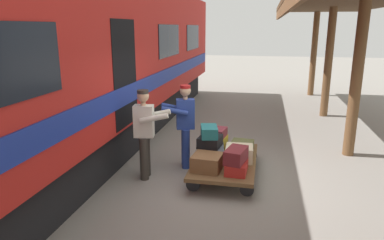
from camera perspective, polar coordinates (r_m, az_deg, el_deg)
name	(u,v)px	position (r m, az deg, el deg)	size (l,w,h in m)	color
ground_plane	(227,178)	(6.93, 5.60, -9.28)	(60.00, 60.00, 0.00)	gray
train_car	(53,66)	(7.55, -21.41, 8.02)	(3.03, 18.27, 4.00)	#B21E19
luggage_cart	(225,161)	(7.00, 5.35, -6.62)	(1.19, 2.12, 0.32)	brown
suitcase_olive_duffel	(241,146)	(7.48, 7.89, -4.21)	(0.44, 0.61, 0.17)	brown
suitcase_yellow_case	(216,142)	(7.52, 3.87, -3.61)	(0.41, 0.48, 0.27)	gold
suitcase_slate_roller	(212,152)	(6.97, 3.21, -5.18)	(0.46, 0.58, 0.25)	#4C515B
suitcase_brown_leather	(207,162)	(6.43, 2.43, -6.79)	(0.51, 0.50, 0.28)	brown
suitcase_red_plastic	(237,167)	(6.39, 7.16, -7.45)	(0.36, 0.57, 0.19)	#AD231E
suitcase_cream_canvas	(239,153)	(6.92, 7.57, -5.30)	(0.51, 0.46, 0.29)	beige
suitcase_burgundy_valise	(217,133)	(7.41, 4.00, -2.04)	(0.35, 0.44, 0.18)	maroon
suitcase_black_hardshell	(210,141)	(6.88, 2.91, -3.45)	(0.40, 0.48, 0.20)	black
suitcase_maroon_trunk	(236,155)	(6.29, 7.07, -5.64)	(0.31, 0.53, 0.25)	maroon
suitcase_teal_softside	(209,132)	(6.80, 2.77, -1.87)	(0.31, 0.48, 0.21)	#1E666B
porter_in_overalls	(184,123)	(7.17, -1.22, -0.53)	(0.73, 0.55, 1.70)	navy
porter_by_door	(145,131)	(6.68, -7.51, -1.79)	(0.70, 0.49, 1.70)	#332D28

